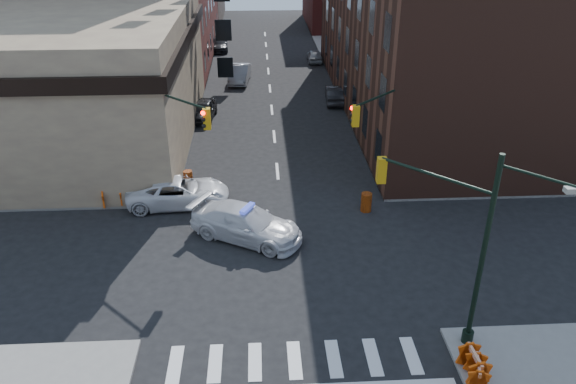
{
  "coord_description": "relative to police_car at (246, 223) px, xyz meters",
  "views": [
    {
      "loc": [
        -1.13,
        -22.7,
        15.48
      ],
      "look_at": [
        0.29,
        2.83,
        2.2
      ],
      "focal_mm": 35.0,
      "sensor_mm": 36.0,
      "label": 1
    }
  ],
  "objects": [
    {
      "name": "pedestrian_b",
      "position": [
        -6.51,
        5.69,
        0.23
      ],
      "size": [
        1.11,
        0.99,
        1.89
      ],
      "primitive_type": "imported",
      "rotation": [
        0.0,
        0.0,
        0.35
      ],
      "color": "black",
      "rests_on": "sidewalk_nw"
    },
    {
      "name": "barricade_nw_b",
      "position": [
        -7.6,
        3.67,
        -0.24
      ],
      "size": [
        1.38,
        0.9,
        0.95
      ],
      "primitive_type": null,
      "rotation": [
        0.0,
        0.0,
        0.22
      ],
      "color": "orange",
      "rests_on": "sidewalk_nw"
    },
    {
      "name": "parked_car_efar",
      "position": [
        6.99,
        35.46,
        -0.21
      ],
      "size": [
        1.61,
        3.85,
        1.3
      ],
      "primitive_type": "imported",
      "rotation": [
        0.0,
        0.0,
        3.12
      ],
      "color": "gray",
      "rests_on": "ground"
    },
    {
      "name": "pedestrian_c",
      "position": [
        -11.11,
        5.64,
        0.28
      ],
      "size": [
        1.26,
        0.88,
        1.99
      ],
      "primitive_type": "imported",
      "rotation": [
        0.0,
        0.0,
        0.38
      ],
      "color": "#202730",
      "rests_on": "sidewalk_nw"
    },
    {
      "name": "sidewalk_nw",
      "position": [
        -21.11,
        30.72,
        -0.79
      ],
      "size": [
        34.0,
        54.5,
        0.15
      ],
      "primitive_type": "cube",
      "color": "gray",
      "rests_on": "ground"
    },
    {
      "name": "barrel_road",
      "position": [
        6.66,
        2.51,
        -0.32
      ],
      "size": [
        0.74,
        0.74,
        1.08
      ],
      "primitive_type": "cylinder",
      "rotation": [
        0.0,
        0.0,
        -0.26
      ],
      "color": "#C14609",
      "rests_on": "ground"
    },
    {
      "name": "barrel_bank",
      "position": [
        -3.61,
        6.2,
        -0.37
      ],
      "size": [
        0.67,
        0.67,
        0.98
      ],
      "primitive_type": "cylinder",
      "rotation": [
        0.0,
        0.0,
        0.25
      ],
      "color": "#DB450A",
      "rests_on": "ground"
    },
    {
      "name": "barricade_nw_a",
      "position": [
        -7.61,
        5.09,
        -0.31
      ],
      "size": [
        1.11,
        0.6,
        0.81
      ],
      "primitive_type": null,
      "rotation": [
        0.0,
        0.0,
        0.06
      ],
      "color": "#C15009",
      "rests_on": "sidewalk_nw"
    },
    {
      "name": "signal_pole_nw",
      "position": [
        -3.96,
        3.3,
        3.48
      ],
      "size": [
        3.58,
        3.67,
        8.0
      ],
      "rotation": [
        0.0,
        0.0,
        -0.79
      ],
      "color": "black",
      "rests_on": "sidewalk_nw"
    },
    {
      "name": "sidewalk_ne",
      "position": [
        24.89,
        30.72,
        -0.79
      ],
      "size": [
        34.0,
        54.5,
        0.15
      ],
      "primitive_type": "cube",
      "color": "gray",
      "rests_on": "ground"
    },
    {
      "name": "pedestrian_a",
      "position": [
        -7.92,
        5.97,
        0.22
      ],
      "size": [
        0.81,
        0.79,
        1.87
      ],
      "primitive_type": "imported",
      "rotation": [
        0.0,
        0.0,
        -0.71
      ],
      "color": "black",
      "rests_on": "sidewalk_nw"
    },
    {
      "name": "parked_car_wfar",
      "position": [
        -0.93,
        28.2,
        -0.05
      ],
      "size": [
        2.2,
        5.07,
        1.62
      ],
      "primitive_type": "imported",
      "rotation": [
        0.0,
        0.0,
        -0.1
      ],
      "color": "gray",
      "rests_on": "ground"
    },
    {
      "name": "signal_pole_ne",
      "position": [
        7.73,
        3.32,
        3.48
      ],
      "size": [
        3.67,
        3.58,
        8.0
      ],
      "rotation": [
        0.0,
        0.0,
        -2.36
      ],
      "color": "black",
      "rests_on": "sidewalk_ne"
    },
    {
      "name": "barricade_se_b",
      "position": [
        8.29,
        -10.38,
        -0.26
      ],
      "size": [
        0.88,
        1.31,
        0.9
      ],
      "primitive_type": null,
      "rotation": [
        0.0,
        0.0,
        1.33
      ],
      "color": "orange",
      "rests_on": "sidewalk_se"
    },
    {
      "name": "tree_ne_near",
      "position": [
        9.39,
        23.97,
        2.63
      ],
      "size": [
        3.0,
        3.0,
        4.85
      ],
      "color": "black",
      "rests_on": "sidewalk_ne"
    },
    {
      "name": "barricade_se_a",
      "position": [
        8.29,
        -10.03,
        -0.22
      ],
      "size": [
        0.72,
        1.34,
        0.98
      ],
      "primitive_type": null,
      "rotation": [
        0.0,
        0.0,
        1.62
      ],
      "color": "#DC5D0A",
      "rests_on": "sidewalk_se"
    },
    {
      "name": "ground",
      "position": [
        1.89,
        -2.03,
        -0.86
      ],
      "size": [
        140.0,
        140.0,
        0.0
      ],
      "primitive_type": "plane",
      "color": "black",
      "rests_on": "ground"
    },
    {
      "name": "signal_pole_se",
      "position": [
        7.93,
        -7.55,
        3.75
      ],
      "size": [
        5.4,
        5.27,
        8.0
      ],
      "rotation": [
        0.0,
        0.0,
        2.36
      ],
      "color": "black",
      "rests_on": "sidewalk_se"
    },
    {
      "name": "pickup",
      "position": [
        -3.91,
        3.85,
        -0.06
      ],
      "size": [
        5.87,
        2.94,
        1.6
      ],
      "primitive_type": "imported",
      "rotation": [
        0.0,
        0.0,
        1.62
      ],
      "color": "silver",
      "rests_on": "ground"
    },
    {
      "name": "parked_car_enear",
      "position": [
        7.39,
        21.69,
        -0.14
      ],
      "size": [
        1.81,
        4.46,
        1.44
      ],
      "primitive_type": "imported",
      "rotation": [
        0.0,
        0.0,
        3.07
      ],
      "color": "black",
      "rests_on": "ground"
    },
    {
      "name": "police_car",
      "position": [
        0.0,
        0.0,
        0.0
      ],
      "size": [
        6.37,
        4.98,
        1.72
      ],
      "primitive_type": "imported",
      "rotation": [
        0.0,
        0.0,
        1.07
      ],
      "color": "silver",
      "rests_on": "ground"
    },
    {
      "name": "bank_building",
      "position": [
        -15.11,
        14.47,
        3.64
      ],
      "size": [
        22.0,
        22.0,
        9.0
      ],
      "primitive_type": "cube",
      "color": "tan",
      "rests_on": "ground"
    },
    {
      "name": "commercial_row_ne",
      "position": [
        14.89,
        20.47,
        6.14
      ],
      "size": [
        14.0,
        34.0,
        14.0
      ],
      "primitive_type": "cube",
      "color": "#48281D",
      "rests_on": "ground"
    },
    {
      "name": "tree_ne_far",
      "position": [
        9.39,
        31.97,
        2.63
      ],
      "size": [
        3.0,
        3.0,
        4.85
      ],
      "color": "black",
      "rests_on": "sidewalk_ne"
    },
    {
      "name": "parked_car_wnear",
      "position": [
        -3.61,
        18.12,
        -0.12
      ],
      "size": [
        2.19,
        4.49,
        1.47
      ],
      "primitive_type": "imported",
      "rotation": [
        0.0,
        0.0,
        -0.11
      ],
      "color": "black",
      "rests_on": "ground"
    },
    {
      "name": "parked_car_wdeep",
      "position": [
        -3.61,
        41.37,
        -0.15
      ],
      "size": [
        2.29,
        5.03,
        1.43
      ],
      "primitive_type": "imported",
      "rotation": [
        0.0,
        0.0,
        0.06
      ],
      "color": "black",
      "rests_on": "ground"
    }
  ]
}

